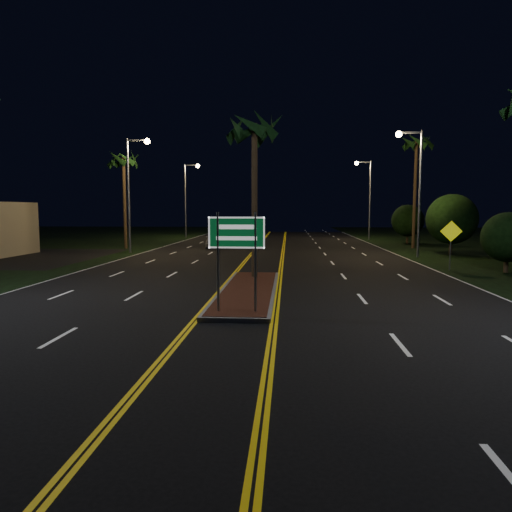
# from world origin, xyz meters

# --- Properties ---
(ground) EXTENTS (120.00, 120.00, 0.00)m
(ground) POSITION_xyz_m (0.00, 0.00, 0.00)
(ground) COLOR black
(ground) RESTS_ON ground
(median_island) EXTENTS (2.25, 10.25, 0.17)m
(median_island) POSITION_xyz_m (0.00, 7.00, 0.08)
(median_island) COLOR gray
(median_island) RESTS_ON ground
(highway_sign) EXTENTS (1.80, 0.08, 3.20)m
(highway_sign) POSITION_xyz_m (0.00, 2.80, 2.40)
(highway_sign) COLOR gray
(highway_sign) RESTS_ON ground
(streetlight_left_mid) EXTENTS (1.91, 0.44, 9.00)m
(streetlight_left_mid) POSITION_xyz_m (-10.61, 24.00, 5.66)
(streetlight_left_mid) COLOR gray
(streetlight_left_mid) RESTS_ON ground
(streetlight_left_far) EXTENTS (1.91, 0.44, 9.00)m
(streetlight_left_far) POSITION_xyz_m (-10.61, 44.00, 5.66)
(streetlight_left_far) COLOR gray
(streetlight_left_far) RESTS_ON ground
(streetlight_right_mid) EXTENTS (1.91, 0.44, 9.00)m
(streetlight_right_mid) POSITION_xyz_m (10.61, 22.00, 5.66)
(streetlight_right_mid) COLOR gray
(streetlight_right_mid) RESTS_ON ground
(streetlight_right_far) EXTENTS (1.91, 0.44, 9.00)m
(streetlight_right_far) POSITION_xyz_m (10.61, 42.00, 5.66)
(streetlight_right_far) COLOR gray
(streetlight_right_far) RESTS_ON ground
(palm_median) EXTENTS (2.40, 2.40, 8.30)m
(palm_median) POSITION_xyz_m (0.00, 10.50, 7.28)
(palm_median) COLOR #382819
(palm_median) RESTS_ON ground
(palm_left_far) EXTENTS (2.40, 2.40, 8.80)m
(palm_left_far) POSITION_xyz_m (-12.80, 28.00, 7.75)
(palm_left_far) COLOR #382819
(palm_left_far) RESTS_ON ground
(palm_right_far) EXTENTS (2.40, 2.40, 10.30)m
(palm_right_far) POSITION_xyz_m (12.80, 30.00, 9.14)
(palm_right_far) COLOR #382819
(palm_right_far) RESTS_ON ground
(shrub_near) EXTENTS (2.70, 2.70, 3.30)m
(shrub_near) POSITION_xyz_m (13.50, 14.00, 1.95)
(shrub_near) COLOR #382819
(shrub_near) RESTS_ON ground
(shrub_mid) EXTENTS (3.78, 3.78, 4.62)m
(shrub_mid) POSITION_xyz_m (14.00, 24.00, 2.73)
(shrub_mid) COLOR #382819
(shrub_mid) RESTS_ON ground
(shrub_far) EXTENTS (3.24, 3.24, 3.96)m
(shrub_far) POSITION_xyz_m (13.80, 36.00, 2.34)
(shrub_far) COLOR #382819
(shrub_far) RESTS_ON ground
(car_near) EXTENTS (2.89, 5.65, 1.81)m
(car_near) POSITION_xyz_m (-4.94, 29.87, 0.91)
(car_near) COLOR #B4B4BA
(car_near) RESTS_ON ground
(car_far) EXTENTS (2.47, 4.96, 1.60)m
(car_far) POSITION_xyz_m (-5.89, 38.83, 0.80)
(car_far) COLOR silver
(car_far) RESTS_ON ground
(warning_sign) EXTENTS (1.16, 0.24, 2.81)m
(warning_sign) POSITION_xyz_m (10.80, 14.81, 1.85)
(warning_sign) COLOR gray
(warning_sign) RESTS_ON ground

